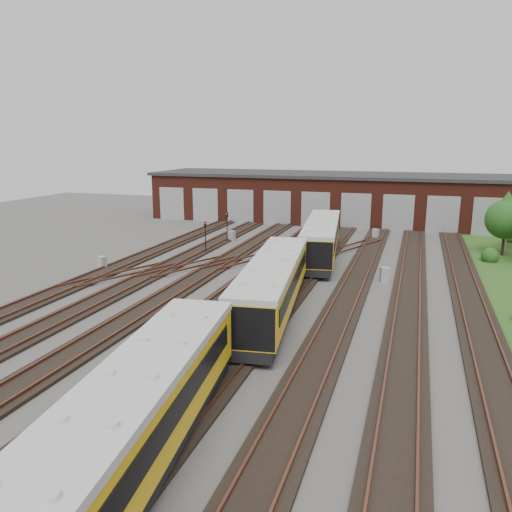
% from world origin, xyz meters
% --- Properties ---
extents(ground, '(120.00, 120.00, 0.00)m').
position_xyz_m(ground, '(0.00, 0.00, 0.00)').
color(ground, '#4D4A47').
rests_on(ground, ground).
extents(track_network, '(30.40, 70.00, 0.33)m').
position_xyz_m(track_network, '(-0.17, 0.59, 0.11)').
color(track_network, black).
rests_on(track_network, ground).
extents(maintenance_shed, '(51.00, 12.50, 6.35)m').
position_xyz_m(maintenance_shed, '(-0.01, 39.97, 3.20)').
color(maintenance_shed, '#572015').
rests_on(maintenance_shed, ground).
extents(metro_train, '(4.71, 47.66, 3.19)m').
position_xyz_m(metro_train, '(2.00, 0.91, 1.96)').
color(metro_train, black).
rests_on(metro_train, ground).
extents(signal_mast_0, '(0.28, 0.27, 3.08)m').
position_xyz_m(signal_mast_0, '(-9.07, 15.87, 1.97)').
color(signal_mast_0, black).
rests_on(signal_mast_0, ground).
extents(signal_mast_1, '(0.27, 0.26, 3.25)m').
position_xyz_m(signal_mast_1, '(-8.95, 21.31, 2.06)').
color(signal_mast_1, black).
rests_on(signal_mast_1, ground).
extents(signal_mast_2, '(0.24, 0.23, 2.88)m').
position_xyz_m(signal_mast_2, '(1.76, 7.73, 1.83)').
color(signal_mast_2, black).
rests_on(signal_mast_2, ground).
extents(signal_mast_3, '(0.24, 0.23, 2.47)m').
position_xyz_m(signal_mast_3, '(0.10, 17.34, 1.59)').
color(signal_mast_3, black).
rests_on(signal_mast_3, ground).
extents(relay_cabinet_0, '(0.80, 0.73, 1.09)m').
position_xyz_m(relay_cabinet_0, '(-15.00, 7.55, 0.55)').
color(relay_cabinet_0, '#9EA0A3').
rests_on(relay_cabinet_0, ground).
extents(relay_cabinet_1, '(0.81, 0.74, 1.10)m').
position_xyz_m(relay_cabinet_1, '(-8.87, 22.39, 0.55)').
color(relay_cabinet_1, '#9EA0A3').
rests_on(relay_cabinet_1, ground).
extents(relay_cabinet_2, '(0.74, 0.69, 0.98)m').
position_xyz_m(relay_cabinet_2, '(1.18, 4.23, 0.49)').
color(relay_cabinet_2, '#9EA0A3').
rests_on(relay_cabinet_2, ground).
extents(relay_cabinet_3, '(0.78, 0.71, 1.08)m').
position_xyz_m(relay_cabinet_3, '(5.93, 28.52, 0.54)').
color(relay_cabinet_3, '#9EA0A3').
rests_on(relay_cabinet_3, ground).
extents(relay_cabinet_4, '(0.83, 0.76, 1.13)m').
position_xyz_m(relay_cabinet_4, '(8.10, 10.99, 0.57)').
color(relay_cabinet_4, '#9EA0A3').
rests_on(relay_cabinet_4, ground).
extents(tree_0, '(3.70, 3.70, 6.13)m').
position_xyz_m(tree_0, '(18.08, 23.58, 3.94)').
color(tree_0, '#301D15').
rests_on(tree_0, ground).
extents(bush_1, '(1.54, 1.54, 1.54)m').
position_xyz_m(bush_1, '(16.66, 20.57, 0.77)').
color(bush_1, '#154213').
rests_on(bush_1, ground).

